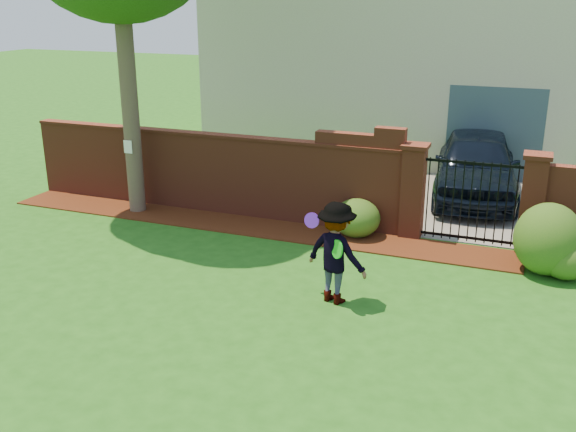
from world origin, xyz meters
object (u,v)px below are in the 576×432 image
at_px(car, 476,168).
at_px(frisbee_purple, 312,220).
at_px(man, 335,253).
at_px(frisbee_green, 337,249).

bearing_deg(car, frisbee_purple, -112.00).
relative_size(car, man, 2.85).
xyz_separation_m(car, man, (-1.45, -6.32, 0.02)).
relative_size(man, frisbee_purple, 6.71).
bearing_deg(car, frisbee_green, -107.72).
bearing_deg(frisbee_purple, car, 74.06).
height_order(man, frisbee_green, man).
xyz_separation_m(man, frisbee_green, (0.10, -0.22, 0.17)).
distance_m(car, frisbee_green, 6.68).
relative_size(man, frisbee_green, 5.64).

